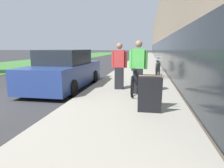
% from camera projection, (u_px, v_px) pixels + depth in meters
% --- Properties ---
extents(sidewalk_slab, '(3.35, 70.00, 0.13)m').
position_uv_depth(sidewalk_slab, '(143.00, 60.00, 25.25)').
color(sidewalk_slab, gray).
rests_on(sidewalk_slab, ground).
extents(storefront_facade, '(10.01, 70.00, 7.40)m').
position_uv_depth(storefront_facade, '(189.00, 34.00, 31.16)').
color(storefront_facade, gray).
rests_on(storefront_facade, ground).
extents(lawn_strip, '(7.54, 70.00, 0.03)m').
position_uv_depth(lawn_strip, '(67.00, 58.00, 31.21)').
color(lawn_strip, '#3D7533').
rests_on(lawn_strip, ground).
extents(tandem_bicycle, '(0.52, 2.59, 0.87)m').
position_uv_depth(tandem_bicycle, '(134.00, 81.00, 7.15)').
color(tandem_bicycle, black).
rests_on(tandem_bicycle, sidewalk_slab).
extents(person_rider, '(0.61, 0.24, 1.78)m').
position_uv_depth(person_rider, '(138.00, 67.00, 6.71)').
color(person_rider, black).
rests_on(person_rider, sidewalk_slab).
extents(person_bystander, '(0.58, 0.23, 1.72)m').
position_uv_depth(person_bystander, '(119.00, 66.00, 7.44)').
color(person_bystander, black).
rests_on(person_bystander, sidewalk_slab).
extents(bike_rack_hoop, '(0.05, 0.60, 0.84)m').
position_uv_depth(bike_rack_hoop, '(159.00, 68.00, 9.97)').
color(bike_rack_hoop, black).
rests_on(bike_rack_hoop, sidewalk_slab).
extents(cruiser_bike_nearest, '(0.52, 1.80, 0.88)m').
position_uv_depth(cruiser_bike_nearest, '(157.00, 69.00, 10.89)').
color(cruiser_bike_nearest, black).
rests_on(cruiser_bike_nearest, sidewalk_slab).
extents(cruiser_bike_middle, '(0.52, 1.74, 0.91)m').
position_uv_depth(cruiser_bike_middle, '(158.00, 65.00, 13.24)').
color(cruiser_bike_middle, black).
rests_on(cruiser_bike_middle, sidewalk_slab).
extents(sandwich_board_sign, '(0.56, 0.56, 0.90)m').
position_uv_depth(sandwich_board_sign, '(150.00, 94.00, 4.83)').
color(sandwich_board_sign, black).
rests_on(sandwich_board_sign, sidewalk_slab).
extents(parked_sedan_curbside, '(1.94, 4.76, 1.59)m').
position_uv_depth(parked_sedan_curbside, '(65.00, 71.00, 8.34)').
color(parked_sedan_curbside, navy).
rests_on(parked_sedan_curbside, ground).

